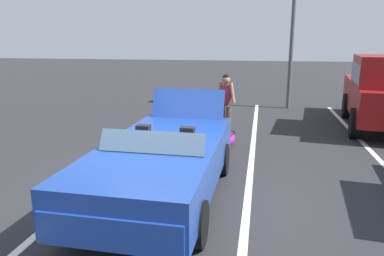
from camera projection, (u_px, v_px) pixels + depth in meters
ground_plane at (163, 198)px, 5.91m from camera, size 80.00×80.00×0.00m
lot_line_near at (87, 191)px, 6.15m from camera, size 18.00×0.12×0.01m
lot_line_mid at (247, 205)px, 5.66m from camera, size 18.00×0.12×0.01m
convertible_car at (159, 168)px, 5.58m from camera, size 4.20×1.88×1.52m
suitcase_large_black at (199, 134)px, 8.44m from camera, size 0.51×0.55×1.04m
suitcase_medium_bright at (198, 122)px, 9.88m from camera, size 0.35×0.45×0.82m
suitcase_small_carryon at (198, 130)px, 9.31m from camera, size 0.38×0.29×0.87m
duffel_bag at (228, 139)px, 8.78m from camera, size 0.70×0.46×0.34m
traveler_person at (226, 102)px, 9.44m from camera, size 0.38×0.57×1.65m
parking_lamp_post at (293, 21)px, 12.87m from camera, size 0.50×0.24×5.48m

